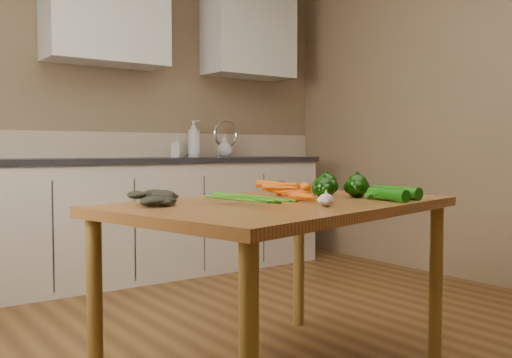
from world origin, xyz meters
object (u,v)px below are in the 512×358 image
at_px(zucchini_b, 388,195).
at_px(tomato_c, 305,188).
at_px(tomato_b, 294,188).
at_px(soap_bottle_a, 194,139).
at_px(soap_bottle_b, 177,147).
at_px(table, 282,221).
at_px(tomato_a, 281,188).
at_px(leafy_greens, 157,192).
at_px(garlic_bulb, 326,200).
at_px(pepper_a, 324,188).
at_px(zucchini_a, 397,192).
at_px(pepper_b, 327,185).
at_px(pepper_c, 357,186).
at_px(carrot_bunch, 276,194).
at_px(soap_bottle_c, 225,147).

bearing_deg(zucchini_b, tomato_c, 94.18).
bearing_deg(tomato_b, tomato_c, -33.14).
relative_size(soap_bottle_a, soap_bottle_b, 1.78).
bearing_deg(tomato_c, table, -144.69).
bearing_deg(tomato_a, leafy_greens, -174.08).
height_order(garlic_bulb, pepper_a, pepper_a).
height_order(soap_bottle_b, zucchini_a, soap_bottle_b).
relative_size(soap_bottle_b, pepper_b, 1.68).
bearing_deg(pepper_b, pepper_c, -66.32).
bearing_deg(tomato_c, tomato_b, 146.86).
distance_m(table, tomato_c, 0.42).
relative_size(table, garlic_bulb, 27.17).
relative_size(soap_bottle_b, carrot_bunch, 0.67).
relative_size(leafy_greens, tomato_a, 2.68).
xyz_separation_m(leafy_greens, pepper_c, (0.89, -0.19, 0.00)).
bearing_deg(soap_bottle_a, zucchini_a, -175.23).
relative_size(garlic_bulb, zucchini_a, 0.25).
distance_m(soap_bottle_a, carrot_bunch, 2.57).
xyz_separation_m(soap_bottle_b, pepper_c, (-0.34, -2.32, -0.19)).
distance_m(carrot_bunch, pepper_a, 0.30).
xyz_separation_m(soap_bottle_b, zucchini_a, (-0.25, -2.48, -0.21)).
distance_m(pepper_b, pepper_c, 0.15).
bearing_deg(pepper_b, soap_bottle_a, 75.48).
distance_m(soap_bottle_b, pepper_b, 2.23).
height_order(carrot_bunch, tomato_c, carrot_bunch).
height_order(leafy_greens, pepper_b, pepper_b).
relative_size(carrot_bunch, tomato_c, 4.25).
xyz_separation_m(carrot_bunch, pepper_c, (0.45, -0.01, 0.02)).
bearing_deg(tomato_a, tomato_c, 6.06).
bearing_deg(carrot_bunch, pepper_b, 4.76).
bearing_deg(soap_bottle_c, zucchini_b, 174.26).
bearing_deg(pepper_b, leafy_greens, 175.90).
relative_size(leafy_greens, pepper_c, 1.98).
bearing_deg(tomato_a, pepper_a, -71.66).
bearing_deg(tomato_c, soap_bottle_c, 66.95).
bearing_deg(tomato_a, garlic_bulb, -109.47).
bearing_deg(table, tomato_c, 22.41).
bearing_deg(tomato_b, tomato_a, -158.25).
xyz_separation_m(soap_bottle_a, pepper_c, (-0.52, -2.37, -0.25)).
distance_m(soap_bottle_c, tomato_b, 2.26).
xyz_separation_m(garlic_bulb, zucchini_a, (0.49, 0.07, 0.00)).
bearing_deg(pepper_a, zucchini_a, -39.93).
height_order(zucchini_a, zucchini_b, zucchini_a).
bearing_deg(tomato_b, pepper_b, -74.40).
bearing_deg(zucchini_a, pepper_b, 116.63).
bearing_deg(garlic_bulb, carrot_bunch, 102.88).
bearing_deg(pepper_b, zucchini_a, -63.37).
xyz_separation_m(pepper_b, pepper_c, (0.06, -0.14, -0.00)).
relative_size(pepper_a, pepper_b, 0.87).
height_order(carrot_bunch, pepper_c, pepper_c).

